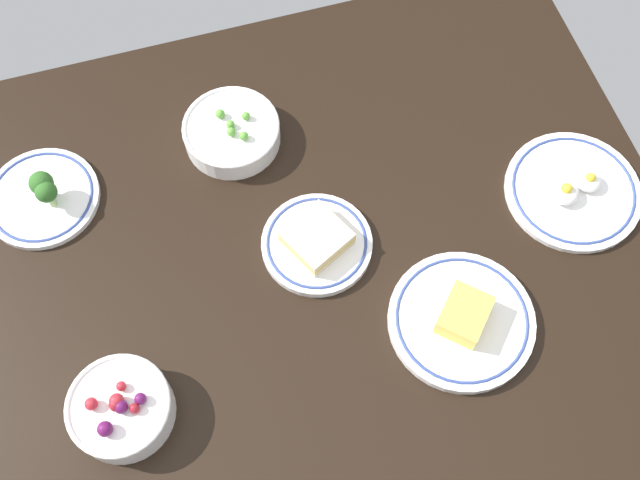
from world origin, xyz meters
The scene contains 7 objects.
dining_table centered at (0.00, 0.00, 2.00)cm, with size 114.53×95.70×4.00cm, color black.
bowl_berries centered at (34.91, 17.93, 7.04)cm, with size 14.94×14.94×7.29cm.
plate_cheese centered at (-16.98, 18.75, 5.36)cm, with size 22.54×22.54×5.34cm.
bowl_peas centered at (8.64, -23.68, 6.35)cm, with size 16.54×16.54×5.54cm.
plate_sandwich centered at (0.53, -0.28, 5.51)cm, with size 17.86×17.86×4.64cm.
plate_broccoli centered at (41.41, -20.97, 5.47)cm, with size 18.80×18.80×7.27cm.
plate_eggs centered at (-43.07, 2.69, 4.90)cm, with size 22.63×22.63×4.49cm.
Camera 1 is at (14.77, 49.72, 114.64)cm, focal length 42.54 mm.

